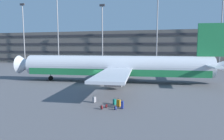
# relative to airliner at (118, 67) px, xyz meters

# --- Properties ---
(ground_plane) EXTENTS (600.00, 600.00, 0.00)m
(ground_plane) POSITION_rel_airliner_xyz_m (-2.70, -3.15, -2.94)
(ground_plane) COLOR #5B5B60
(terminal_structure) EXTENTS (143.00, 19.09, 12.38)m
(terminal_structure) POSITION_rel_airliner_xyz_m (-2.70, 42.99, 3.25)
(terminal_structure) COLOR #605B56
(terminal_structure) RESTS_ON ground_plane
(airliner) EXTENTS (41.04, 33.26, 10.77)m
(airliner) POSITION_rel_airliner_xyz_m (0.00, 0.00, 0.00)
(airliner) COLOR silver
(airliner) RESTS_ON ground_plane
(light_mast_far_left) EXTENTS (1.80, 0.50, 22.79)m
(light_mast_far_left) POSITION_rel_airliner_xyz_m (-43.89, 29.24, 10.16)
(light_mast_far_left) COLOR gray
(light_mast_far_left) RESTS_ON ground_plane
(light_mast_left) EXTENTS (1.80, 0.50, 25.40)m
(light_mast_left) POSITION_rel_airliner_xyz_m (-29.31, 29.24, 11.50)
(light_mast_left) COLOR gray
(light_mast_left) RESTS_ON ground_plane
(light_mast_center_left) EXTENTS (1.80, 0.50, 20.86)m
(light_mast_center_left) POSITION_rel_airliner_xyz_m (-12.43, 29.24, 9.17)
(light_mast_center_left) COLOR gray
(light_mast_center_left) RESTS_ON ground_plane
(light_mast_center_right) EXTENTS (1.80, 0.50, 22.81)m
(light_mast_center_right) POSITION_rel_airliner_xyz_m (5.77, 29.24, 10.17)
(light_mast_center_right) COLOR gray
(light_mast_center_right) RESTS_ON ground_plane
(light_mast_right) EXTENTS (1.80, 0.50, 22.54)m
(light_mast_right) POSITION_rel_airliner_xyz_m (24.15, 29.24, 10.03)
(light_mast_right) COLOR gray
(light_mast_right) RESTS_ON ground_plane
(suitcase_laid_flat) EXTENTS (0.36, 0.47, 0.83)m
(suitcase_laid_flat) POSITION_rel_airliner_xyz_m (0.46, -14.33, -2.55)
(suitcase_laid_flat) COLOR gray
(suitcase_laid_flat) RESTS_ON ground_plane
(suitcase_scuffed) EXTENTS (0.45, 0.44, 0.79)m
(suitcase_scuffed) POSITION_rel_airliner_xyz_m (3.04, -14.50, -2.59)
(suitcase_scuffed) COLOR #147266
(suitcase_scuffed) RESTS_ON ground_plane
(suitcase_red) EXTENTS (0.48, 0.35, 0.96)m
(suitcase_red) POSITION_rel_airliner_xyz_m (3.67, -15.11, -2.51)
(suitcase_red) COLOR orange
(suitcase_red) RESTS_ON ground_plane
(suitcase_teal) EXTENTS (0.25, 0.41, 1.06)m
(suitcase_teal) POSITION_rel_airliner_xyz_m (4.24, -15.73, -2.49)
(suitcase_teal) COLOR navy
(suitcase_teal) RESTS_ON ground_plane
(backpack_orange) EXTENTS (0.27, 0.37, 0.47)m
(backpack_orange) POSITION_rel_airliner_xyz_m (2.45, -15.90, -2.74)
(backpack_orange) COLOR maroon
(backpack_orange) RESTS_ON ground_plane
(backpack_small) EXTENTS (0.37, 0.38, 0.52)m
(backpack_small) POSITION_rel_airliner_xyz_m (2.15, -16.57, -2.71)
(backpack_small) COLOR maroon
(backpack_small) RESTS_ON ground_plane
(backpack_large) EXTENTS (0.29, 0.33, 0.47)m
(backpack_large) POSITION_rel_airliner_xyz_m (3.65, -16.37, -2.74)
(backpack_large) COLOR navy
(backpack_large) RESTS_ON ground_plane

